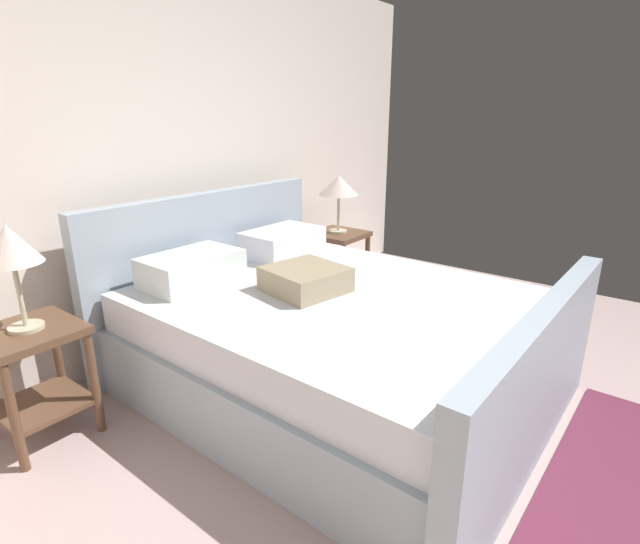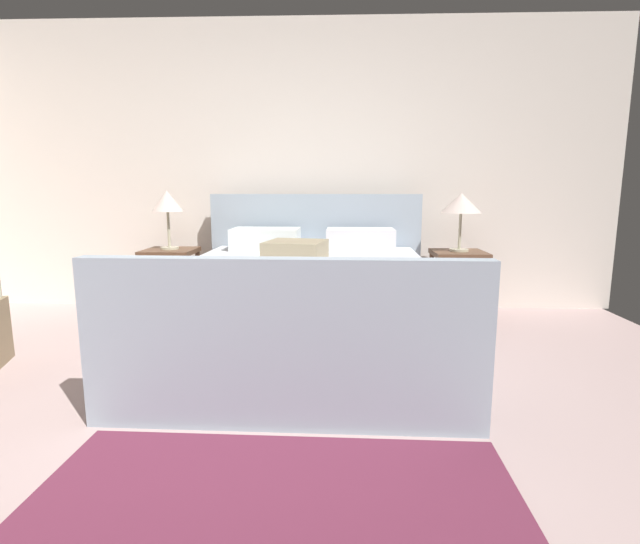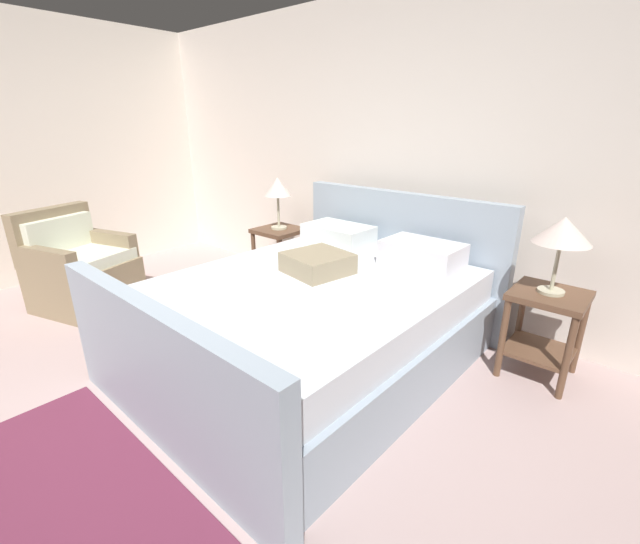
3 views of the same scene
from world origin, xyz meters
name	(u,v)px [view 1 (image 1 of 3)]	position (x,y,z in m)	size (l,w,h in m)	color
ground_plane	(593,542)	(0.00, 0.00, -0.01)	(6.07, 5.52, 0.02)	#B49996
wall_back	(139,157)	(0.00, 2.82, 1.32)	(6.19, 0.12, 2.64)	silver
bed	(330,335)	(0.28, 1.50, 0.34)	(1.94, 2.35, 1.08)	#99A9B8
nightstand_right	(338,254)	(1.54, 2.34, 0.40)	(0.44, 0.44, 0.60)	brown
table_lamp_right	(339,187)	(1.54, 2.34, 1.00)	(0.34, 0.34, 0.49)	#B7B293
nightstand_left	(34,365)	(-0.99, 2.39, 0.40)	(0.44, 0.44, 0.60)	brown
table_lamp_left	(10,249)	(-0.99, 2.39, 1.00)	(0.27, 0.27, 0.51)	#B7B293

